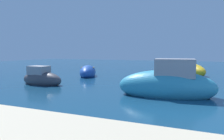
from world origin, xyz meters
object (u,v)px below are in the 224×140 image
object	(u,v)px
moored_boat_3	(188,70)
moored_boat_4	(88,72)
moored_boat_2	(167,85)
moored_boat_0	(42,78)

from	to	relation	value
moored_boat_3	moored_boat_4	xyz separation A→B (m)	(-7.66, -5.02, -0.06)
moored_boat_2	moored_boat_4	world-z (taller)	moored_boat_2
moored_boat_0	moored_boat_4	bearing A→B (deg)	88.00
moored_boat_2	moored_boat_4	size ratio (longest dim) A/B	1.37
moored_boat_0	moored_boat_3	xyz separation A→B (m)	(8.15, 10.16, 0.01)
moored_boat_2	moored_boat_3	world-z (taller)	moored_boat_2
moored_boat_2	moored_boat_3	distance (m)	10.65
moored_boat_0	moored_boat_2	bearing A→B (deg)	-0.12
moored_boat_2	moored_boat_3	size ratio (longest dim) A/B	0.94
moored_boat_3	moored_boat_0	bearing A→B (deg)	-73.18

